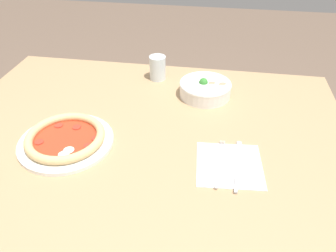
# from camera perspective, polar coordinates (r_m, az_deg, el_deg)

# --- Properties ---
(dining_table) EXTENTS (1.30, 1.03, 0.76)m
(dining_table) POSITION_cam_1_polar(r_m,az_deg,el_deg) (1.08, -4.43, -6.08)
(dining_table) COLOR tan
(dining_table) RESTS_ON ground_plane
(pizza) EXTENTS (0.29, 0.29, 0.04)m
(pizza) POSITION_cam_1_polar(r_m,az_deg,el_deg) (1.03, -17.39, -2.17)
(pizza) COLOR white
(pizza) RESTS_ON dining_table
(bowl) EXTENTS (0.19, 0.19, 0.07)m
(bowl) POSITION_cam_1_polar(r_m,az_deg,el_deg) (1.22, 6.52, 6.58)
(bowl) COLOR white
(bowl) RESTS_ON dining_table
(napkin) EXTENTS (0.20, 0.20, 0.00)m
(napkin) POSITION_cam_1_polar(r_m,az_deg,el_deg) (0.94, 10.60, -6.68)
(napkin) COLOR white
(napkin) RESTS_ON dining_table
(fork) EXTENTS (0.02, 0.20, 0.00)m
(fork) POSITION_cam_1_polar(r_m,az_deg,el_deg) (0.93, 8.95, -6.43)
(fork) COLOR silver
(fork) RESTS_ON napkin
(knife) EXTENTS (0.02, 0.21, 0.01)m
(knife) POSITION_cam_1_polar(r_m,az_deg,el_deg) (0.93, 11.99, -7.02)
(knife) COLOR silver
(knife) RESTS_ON napkin
(glass) EXTENTS (0.06, 0.06, 0.10)m
(glass) POSITION_cam_1_polar(r_m,az_deg,el_deg) (1.32, -1.82, 10.09)
(glass) COLOR silver
(glass) RESTS_ON dining_table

